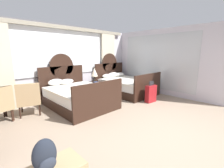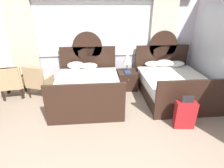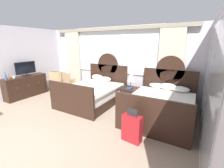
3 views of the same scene
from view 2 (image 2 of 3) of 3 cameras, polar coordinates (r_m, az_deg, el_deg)
The scene contains 10 objects.
wall_back_window at distance 5.70m, azimuth -5.61°, elevation 14.20°, with size 6.33×0.22×2.74m.
bed_near_window at distance 4.91m, azimuth -7.81°, elevation -1.03°, with size 1.71×2.21×1.70m.
bed_near_mirror at distance 5.34m, azimuth 18.67°, elevation 0.07°, with size 1.71×2.21×1.70m.
nightstand_between_beds at distance 5.57m, azimuth 4.82°, elevation 1.36°, with size 0.58×0.61×0.56m.
table_lamp_on_nightstand at distance 5.35m, azimuth 4.96°, elevation 8.23°, with size 0.27×0.27×0.59m.
book_on_nightstand at distance 5.35m, azimuth 5.02°, elevation 3.77°, with size 0.18×0.26×0.03m.
armchair_by_window_left at distance 5.37m, azimuth -22.60°, elevation 0.99°, with size 0.73×0.73×0.93m.
armchair_by_window_centre at distance 5.64m, azimuth -29.63°, elevation 0.66°, with size 0.63×0.63×0.93m.
armchair_by_window_right at distance 5.63m, azimuth -29.51°, elevation 0.67°, with size 0.70×0.70×0.93m.
suitcase_on_floor at distance 4.10m, azimuth 22.36°, elevation -9.11°, with size 0.44×0.23×0.76m.
Camera 2 is at (0.05, -1.52, 2.44)m, focal length 28.46 mm.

